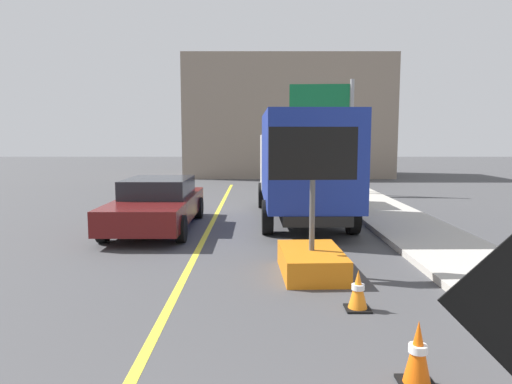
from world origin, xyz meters
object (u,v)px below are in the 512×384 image
box_truck (303,163)px  traffic_cone_mid_lane (359,290)px  pickup_car (158,203)px  arrow_board_trailer (312,249)px  traffic_cone_near_sign (418,354)px  highway_guide_sign (334,116)px

box_truck → traffic_cone_mid_lane: 7.53m
pickup_car → arrow_board_trailer: bearing=-49.4°
traffic_cone_near_sign → traffic_cone_mid_lane: (-0.15, 2.11, -0.04)m
box_truck → pickup_car: size_ratio=1.41×
box_truck → highway_guide_sign: (1.98, 6.59, 1.67)m
highway_guide_sign → pickup_car: bearing=-127.9°
arrow_board_trailer → highway_guide_sign: highway_guide_sign is taller
box_truck → traffic_cone_near_sign: bearing=-88.5°
traffic_cone_mid_lane → box_truck: bearing=90.8°
arrow_board_trailer → highway_guide_sign: 12.75m
arrow_board_trailer → traffic_cone_mid_lane: (0.47, -1.80, -0.19)m
pickup_car → traffic_cone_near_sign: pickup_car is taller
arrow_board_trailer → pickup_car: size_ratio=0.52×
traffic_cone_near_sign → traffic_cone_mid_lane: traffic_cone_near_sign is taller
pickup_car → traffic_cone_mid_lane: bearing=-55.7°
pickup_car → traffic_cone_mid_lane: size_ratio=8.64×
pickup_car → highway_guide_sign: bearing=52.1°
box_truck → highway_guide_sign: bearing=73.2°
box_truck → pickup_car: box_truck is taller
highway_guide_sign → traffic_cone_mid_lane: highway_guide_sign is taller
pickup_car → traffic_cone_near_sign: 9.36m
highway_guide_sign → traffic_cone_mid_lane: size_ratio=8.37×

